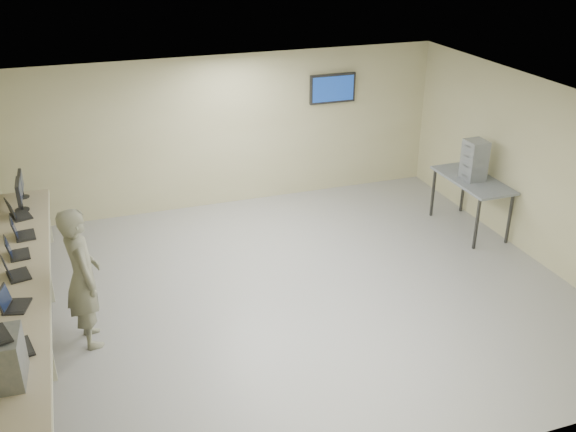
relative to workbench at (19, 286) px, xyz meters
name	(u,v)px	position (x,y,z in m)	size (l,w,h in m)	color
room	(294,203)	(3.62, 0.06, 0.58)	(8.01, 7.01, 2.81)	#969696
workbench	(19,286)	(0.00, 0.00, 0.00)	(0.76, 6.00, 0.90)	tan
laptop_0	(11,345)	(-0.01, -1.48, 0.15)	(0.39, 0.43, 0.30)	black
laptop_1	(11,303)	(-0.04, -0.62, 0.14)	(0.36, 0.40, 0.27)	black
laptop_2	(13,272)	(-0.05, 0.13, 0.14)	(0.36, 0.40, 0.27)	black
laptop_3	(15,251)	(-0.06, 0.70, 0.14)	(0.31, 0.37, 0.27)	black
laptop_4	(20,232)	(0.00, 1.27, 0.15)	(0.33, 0.38, 0.28)	black
laptop_5	(17,213)	(-0.08, 1.98, 0.15)	(0.39, 0.42, 0.28)	black
monitor_near	(19,193)	(-0.01, 2.23, 0.36)	(0.21, 0.48, 0.48)	black
monitor_far	(21,183)	(-0.01, 2.75, 0.33)	(0.19, 0.42, 0.42)	black
soldier	(83,277)	(0.76, -0.23, 0.11)	(0.68, 0.45, 1.87)	#676D5A
side_table	(473,183)	(7.19, 1.01, 0.04)	(0.73, 1.56, 0.94)	slate
storage_bins	(475,160)	(7.17, 1.01, 0.45)	(0.32, 0.36, 0.68)	#8C949D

